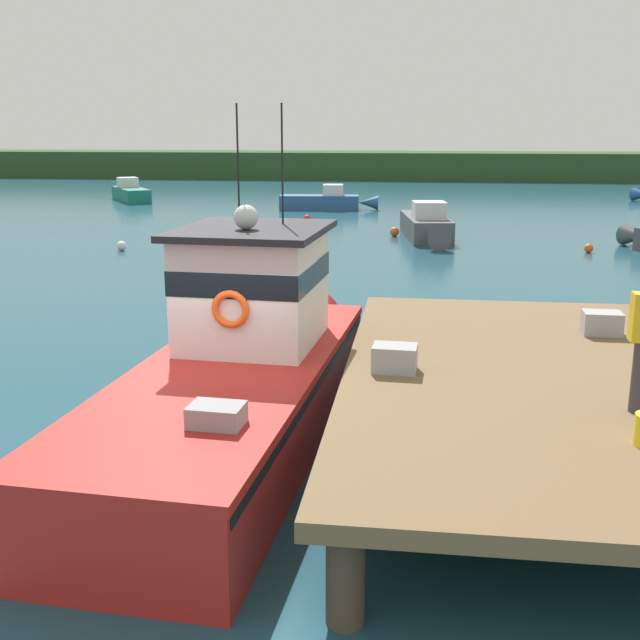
# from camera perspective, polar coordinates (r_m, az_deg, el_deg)

# --- Properties ---
(ground_plane) EXTENTS (200.00, 200.00, 0.00)m
(ground_plane) POSITION_cam_1_polar(r_m,az_deg,el_deg) (11.51, -7.14, -8.67)
(ground_plane) COLOR #1E4C5B
(dock) EXTENTS (6.00, 9.00, 1.20)m
(dock) POSITION_cam_1_polar(r_m,az_deg,el_deg) (10.98, 17.78, -4.42)
(dock) COLOR #4C3D2D
(dock) RESTS_ON ground
(main_fishing_boat) EXTENTS (3.08, 9.90, 4.80)m
(main_fishing_boat) POSITION_cam_1_polar(r_m,az_deg,el_deg) (11.38, -5.76, -3.51)
(main_fishing_boat) COLOR red
(main_fishing_boat) RESTS_ON ground
(crate_single_far) EXTENTS (0.61, 0.45, 0.37)m
(crate_single_far) POSITION_cam_1_polar(r_m,az_deg,el_deg) (13.13, 20.24, -0.22)
(crate_single_far) COLOR #9E9EA3
(crate_single_far) RESTS_ON dock
(crate_stack_mid_dock) EXTENTS (0.62, 0.47, 0.36)m
(crate_stack_mid_dock) POSITION_cam_1_polar(r_m,az_deg,el_deg) (10.51, 5.57, -2.85)
(crate_stack_mid_dock) COLOR #9E9EA3
(crate_stack_mid_dock) RESTS_ON dock
(moored_boat_off_the_point) EXTENTS (4.13, 5.34, 1.45)m
(moored_boat_off_the_point) POSITION_cam_1_polar(r_m,az_deg,el_deg) (50.73, -13.98, 9.17)
(moored_boat_off_the_point) COLOR #196B5B
(moored_boat_off_the_point) RESTS_ON ground
(moored_boat_mid_harbor) EXTENTS (2.26, 6.34, 1.58)m
(moored_boat_mid_harbor) POSITION_cam_1_polar(r_m,az_deg,el_deg) (32.06, 7.97, 6.94)
(moored_boat_mid_harbor) COLOR #4C4C51
(moored_boat_mid_harbor) RESTS_ON ground
(moored_boat_outer_mooring) EXTENTS (5.59, 1.71, 1.41)m
(moored_boat_outer_mooring) POSITION_cam_1_polar(r_m,az_deg,el_deg) (43.72, 0.47, 8.85)
(moored_boat_outer_mooring) COLOR #285184
(moored_boat_outer_mooring) RESTS_ON ground
(mooring_buoy_inshore) EXTENTS (0.33, 0.33, 0.33)m
(mooring_buoy_inshore) POSITION_cam_1_polar(r_m,az_deg,el_deg) (29.98, 19.37, 5.07)
(mooring_buoy_inshore) COLOR #EA5B19
(mooring_buoy_inshore) RESTS_ON ground
(mooring_buoy_spare_mooring) EXTENTS (0.36, 0.36, 0.36)m
(mooring_buoy_spare_mooring) POSITION_cam_1_polar(r_m,az_deg,el_deg) (29.73, -14.56, 5.37)
(mooring_buoy_spare_mooring) COLOR silver
(mooring_buoy_spare_mooring) RESTS_ON ground
(mooring_buoy_channel_marker) EXTENTS (0.40, 0.40, 0.40)m
(mooring_buoy_channel_marker) POSITION_cam_1_polar(r_m,az_deg,el_deg) (32.81, 5.56, 6.56)
(mooring_buoy_channel_marker) COLOR #EA5B19
(mooring_buoy_channel_marker) RESTS_ON ground
(mooring_buoy_outer) EXTENTS (0.36, 0.36, 0.36)m
(mooring_buoy_outer) POSITION_cam_1_polar(r_m,az_deg,el_deg) (37.81, -0.97, 7.57)
(mooring_buoy_outer) COLOR red
(mooring_buoy_outer) RESTS_ON ground
(far_shoreline) EXTENTS (120.00, 8.00, 2.40)m
(far_shoreline) POSITION_cam_1_polar(r_m,az_deg,el_deg) (72.39, 5.40, 11.40)
(far_shoreline) COLOR #284723
(far_shoreline) RESTS_ON ground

